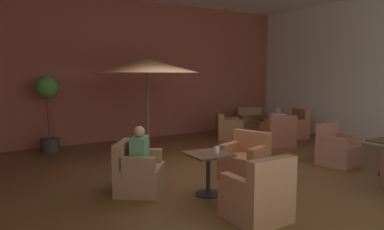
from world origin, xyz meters
The scene contains 18 objects.
ground_plane centered at (0.00, 0.00, -0.01)m, with size 11.24×8.33×0.02m, color brown.
wall_back_brick centered at (0.00, 4.12, 2.06)m, with size 11.24×0.08×4.13m, color #944A3B.
wall_right_plain centered at (5.58, 0.00, 2.06)m, with size 0.08×8.33×4.13m, color silver.
cafe_table_front_left centered at (-0.66, -1.17, 0.49)m, with size 0.66×0.66×0.69m.
armchair_front_left_north centered at (-0.65, -2.35, 0.32)m, with size 0.74×0.75×0.90m.
armchair_front_left_east centered at (0.44, -0.78, 0.33)m, with size 0.91×0.95×0.87m.
armchair_front_left_south centered at (-1.60, -0.47, 0.32)m, with size 1.00×1.01×0.85m.
cafe_table_front_right centered at (3.49, 2.06, 0.49)m, with size 0.66×0.66×0.69m.
armchair_front_right_north centered at (3.17, 1.08, 0.32)m, with size 0.96×0.95×0.86m.
armchair_front_right_east centered at (4.48, 1.73, 0.31)m, with size 1.01×1.01×0.89m.
armchair_front_right_south centered at (3.90, 3.01, 0.31)m, with size 1.06×1.05×0.85m.
armchair_front_right_west centered at (2.58, 2.55, 0.30)m, with size 1.01×0.98×0.81m.
armchair_mid_center_south centered at (2.78, -1.06, 0.33)m, with size 0.81×0.81×0.90m.
patio_umbrella_tall_red centered at (-0.21, 2.21, 2.16)m, with size 2.61×2.61×2.34m.
potted_tree_mid_left centered at (-2.33, 3.54, 1.22)m, with size 0.56×0.56×1.92m.
patron_blue_shirt centered at (3.19, 1.12, 0.68)m, with size 0.40×0.32×0.63m.
patron_by_window centered at (-1.57, -0.50, 0.74)m, with size 0.43×0.46×0.66m.
iced_drink_cup centered at (-0.54, -1.24, 0.75)m, with size 0.08×0.08×0.11m, color white.
Camera 1 is at (-3.72, -5.69, 1.95)m, focal length 32.28 mm.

